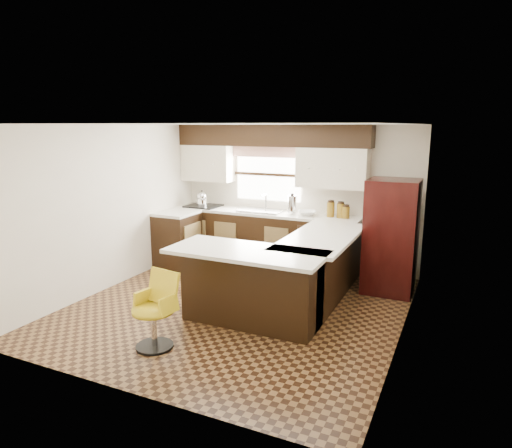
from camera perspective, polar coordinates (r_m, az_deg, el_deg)
The scene contains 30 objects.
floor at distance 6.22m, azimuth -2.32°, elevation -10.32°, with size 4.40×4.40×0.00m, color #49301A.
ceiling at distance 5.75m, azimuth -2.53°, elevation 12.36°, with size 4.40×4.40×0.00m, color silver.
wall_back at distance 7.86m, azimuth 4.96°, elevation 3.51°, with size 4.40×4.40×0.00m, color beige.
wall_front at distance 4.10m, azimuth -16.68°, elevation -5.10°, with size 4.40×4.40×0.00m, color beige.
wall_left at distance 7.07m, azimuth -17.75°, elevation 1.99°, with size 4.40×4.40×0.00m, color beige.
wall_right at distance 5.27m, azimuth 18.35°, elevation -1.40°, with size 4.40×4.40×0.00m, color beige.
base_cab_back at distance 7.90m, azimuth 1.04°, elevation -1.96°, with size 3.30×0.60×0.90m, color black.
base_cab_left at distance 7.99m, azimuth -9.77°, elevation -1.97°, with size 0.60×0.70×0.90m, color black.
counter_back at distance 7.79m, azimuth 1.05°, elevation 1.41°, with size 3.30×0.60×0.04m, color silver.
counter_left at distance 7.89m, azimuth -9.89°, elevation 1.36°, with size 0.60×0.70×0.04m, color silver.
soffit at distance 7.75m, azimuth 1.82°, elevation 11.00°, with size 3.40×0.35×0.36m, color black.
upper_cab_left at distance 8.33m, azimuth -6.02°, elevation 7.58°, with size 0.94×0.35×0.64m, color beige.
upper_cab_right at distance 7.42m, azimuth 9.54°, elevation 6.92°, with size 1.14×0.35×0.64m, color beige.
window_pane at distance 7.98m, azimuth 1.56°, elevation 6.21°, with size 1.20×0.02×0.90m, color white.
valance at distance 7.91m, azimuth 1.46°, elevation 9.00°, with size 1.30×0.06×0.18m, color #D19B93.
sink at distance 7.79m, azimuth 0.66°, elevation 1.68°, with size 0.75×0.45×0.03m, color #B2B2B7.
dishwasher at distance 7.30m, azimuth 7.33°, elevation -3.40°, with size 0.58×0.03×0.78m, color black.
cooktop at distance 8.32m, azimuth -6.59°, elevation 2.26°, with size 0.58×0.50×0.03m, color black.
peninsula_long at distance 6.29m, azimuth 7.64°, elevation -5.79°, with size 0.60×1.95×0.90m, color black.
peninsula_return at distance 5.61m, azimuth -0.56°, elevation -7.95°, with size 1.65×0.60×0.90m, color black.
counter_pen_long at distance 6.15m, azimuth 8.20°, elevation -1.66°, with size 0.84×1.95×0.04m, color silver.
counter_pen_return at distance 5.40m, azimuth -1.17°, elevation -3.50°, with size 1.89×0.84×0.04m, color silver.
refrigerator at distance 6.83m, azimuth 16.53°, elevation -1.50°, with size 0.71×0.68×1.65m, color black.
bar_chair at distance 5.13m, azimuth -12.76°, elevation -10.62°, with size 0.45×0.45×0.84m, color gold, non-canonical shape.
kettle at distance 8.31m, azimuth -6.76°, elevation 3.28°, with size 0.20×0.20×0.27m, color silver, non-canonical shape.
percolator at distance 7.58m, azimuth 4.54°, elevation 2.42°, with size 0.14×0.14×0.31m, color silver.
mixing_bowl at distance 7.51m, azimuth 6.40°, elevation 1.39°, with size 0.30×0.30×0.07m, color white.
canister_large at distance 7.41m, azimuth 9.30°, elevation 1.79°, with size 0.12×0.12×0.24m, color brown.
canister_med at distance 7.37m, azimuth 10.52°, elevation 1.65°, with size 0.12×0.12×0.23m, color brown.
canister_small at distance 7.35m, azimuth 11.13°, elevation 1.44°, with size 0.13×0.13×0.19m, color brown.
Camera 1 is at (2.64, -5.11, 2.38)m, focal length 32.00 mm.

